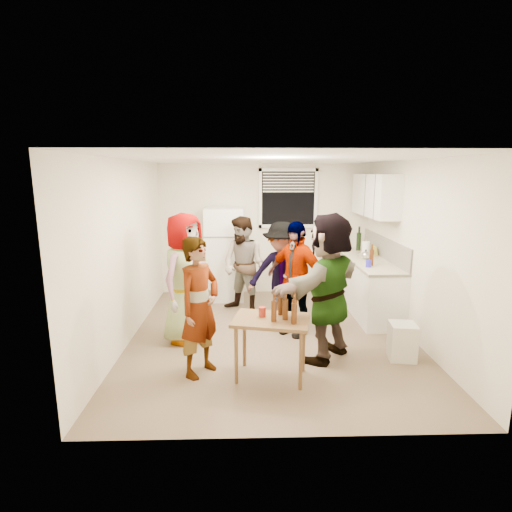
{
  "coord_description": "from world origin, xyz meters",
  "views": [
    {
      "loc": [
        -0.38,
        -5.4,
        2.31
      ],
      "look_at": [
        -0.22,
        0.2,
        1.15
      ],
      "focal_mm": 28.0,
      "sensor_mm": 36.0,
      "label": 1
    }
  ],
  "objects_px": {
    "guest_back_left": "(244,311)",
    "guest_back_right": "(281,322)",
    "trash_bin": "(402,340)",
    "guest_stripe": "(201,372)",
    "guest_orange": "(326,357)",
    "beer_bottle_table": "(285,319)",
    "blue_cup": "(368,267)",
    "red_cup": "(262,316)",
    "kettle": "(365,259)",
    "refrigerator": "(225,254)",
    "guest_grey": "(188,340)",
    "serving_table": "(271,377)",
    "beer_bottle_counter": "(371,265)",
    "wine_bottle": "(358,250)",
    "guest_black": "(294,333)"
  },
  "relations": [
    {
      "from": "guest_back_left",
      "to": "guest_back_right",
      "type": "height_order",
      "value": "guest_back_left"
    },
    {
      "from": "trash_bin",
      "to": "guest_stripe",
      "type": "height_order",
      "value": "trash_bin"
    },
    {
      "from": "guest_back_right",
      "to": "guest_orange",
      "type": "xyz_separation_m",
      "value": [
        0.47,
        -1.22,
        0.0
      ]
    },
    {
      "from": "trash_bin",
      "to": "beer_bottle_table",
      "type": "height_order",
      "value": "beer_bottle_table"
    },
    {
      "from": "blue_cup",
      "to": "guest_stripe",
      "type": "height_order",
      "value": "blue_cup"
    },
    {
      "from": "red_cup",
      "to": "guest_orange",
      "type": "distance_m",
      "value": 1.18
    },
    {
      "from": "trash_bin",
      "to": "guest_orange",
      "type": "xyz_separation_m",
      "value": [
        -0.95,
        0.08,
        -0.25
      ]
    },
    {
      "from": "kettle",
      "to": "refrigerator",
      "type": "bearing_deg",
      "value": 170.4
    },
    {
      "from": "guest_back_right",
      "to": "guest_back_left",
      "type": "bearing_deg",
      "value": 146.22
    },
    {
      "from": "guest_stripe",
      "to": "guest_grey",
      "type": "bearing_deg",
      "value": 52.64
    },
    {
      "from": "serving_table",
      "to": "red_cup",
      "type": "xyz_separation_m",
      "value": [
        -0.1,
        0.08,
        0.71
      ]
    },
    {
      "from": "blue_cup",
      "to": "red_cup",
      "type": "distance_m",
      "value": 2.35
    },
    {
      "from": "beer_bottle_counter",
      "to": "guest_orange",
      "type": "height_order",
      "value": "beer_bottle_counter"
    },
    {
      "from": "guest_back_left",
      "to": "wine_bottle",
      "type": "bearing_deg",
      "value": 56.16
    },
    {
      "from": "refrigerator",
      "to": "wine_bottle",
      "type": "height_order",
      "value": "refrigerator"
    },
    {
      "from": "guest_grey",
      "to": "serving_table",
      "type": "bearing_deg",
      "value": -106.66
    },
    {
      "from": "guest_back_right",
      "to": "guest_grey",
      "type": "bearing_deg",
      "value": -146.85
    },
    {
      "from": "trash_bin",
      "to": "blue_cup",
      "type": "bearing_deg",
      "value": 93.71
    },
    {
      "from": "red_cup",
      "to": "guest_orange",
      "type": "xyz_separation_m",
      "value": [
        0.84,
        0.42,
        -0.71
      ]
    },
    {
      "from": "red_cup",
      "to": "guest_grey",
      "type": "bearing_deg",
      "value": 135.18
    },
    {
      "from": "red_cup",
      "to": "guest_back_left",
      "type": "bearing_deg",
      "value": 95.62
    },
    {
      "from": "blue_cup",
      "to": "wine_bottle",
      "type": "bearing_deg",
      "value": 80.45
    },
    {
      "from": "blue_cup",
      "to": "guest_black",
      "type": "xyz_separation_m",
      "value": [
        -1.18,
        -0.38,
        -0.9
      ]
    },
    {
      "from": "blue_cup",
      "to": "guest_back_right",
      "type": "distance_m",
      "value": 1.61
    },
    {
      "from": "wine_bottle",
      "to": "guest_back_left",
      "type": "xyz_separation_m",
      "value": [
        -2.15,
        -0.8,
        -0.9
      ]
    },
    {
      "from": "guest_black",
      "to": "beer_bottle_counter",
      "type": "bearing_deg",
      "value": 64.39
    },
    {
      "from": "kettle",
      "to": "trash_bin",
      "type": "xyz_separation_m",
      "value": [
        -0.05,
        -1.84,
        -0.65
      ]
    },
    {
      "from": "refrigerator",
      "to": "beer_bottle_table",
      "type": "xyz_separation_m",
      "value": [
        0.82,
        -3.07,
        -0.14
      ]
    },
    {
      "from": "kettle",
      "to": "wine_bottle",
      "type": "xyz_separation_m",
      "value": [
        0.1,
        0.79,
        0.0
      ]
    },
    {
      "from": "guest_black",
      "to": "guest_orange",
      "type": "height_order",
      "value": "guest_orange"
    },
    {
      "from": "kettle",
      "to": "serving_table",
      "type": "distance_m",
      "value": 2.99
    },
    {
      "from": "blue_cup",
      "to": "guest_orange",
      "type": "xyz_separation_m",
      "value": [
        -0.87,
        -1.18,
        -0.9
      ]
    },
    {
      "from": "guest_stripe",
      "to": "guest_orange",
      "type": "xyz_separation_m",
      "value": [
        1.56,
        0.37,
        0.0
      ]
    },
    {
      "from": "beer_bottle_counter",
      "to": "red_cup",
      "type": "distance_m",
      "value": 2.49
    },
    {
      "from": "red_cup",
      "to": "guest_back_right",
      "type": "distance_m",
      "value": 1.83
    },
    {
      "from": "wine_bottle",
      "to": "serving_table",
      "type": "xyz_separation_m",
      "value": [
        -1.84,
        -3.05,
        -0.9
      ]
    },
    {
      "from": "guest_stripe",
      "to": "guest_back_left",
      "type": "relative_size",
      "value": 1.0
    },
    {
      "from": "wine_bottle",
      "to": "guest_orange",
      "type": "distance_m",
      "value": 2.92
    },
    {
      "from": "beer_bottle_counter",
      "to": "guest_stripe",
      "type": "bearing_deg",
      "value": -146.27
    },
    {
      "from": "serving_table",
      "to": "guest_black",
      "type": "bearing_deg",
      "value": 71.65
    },
    {
      "from": "guest_stripe",
      "to": "guest_black",
      "type": "distance_m",
      "value": 1.71
    },
    {
      "from": "beer_bottle_table",
      "to": "beer_bottle_counter",
      "type": "bearing_deg",
      "value": 50.05
    },
    {
      "from": "serving_table",
      "to": "blue_cup",
      "type": "bearing_deg",
      "value": 46.34
    },
    {
      "from": "trash_bin",
      "to": "beer_bottle_table",
      "type": "bearing_deg",
      "value": -163.74
    },
    {
      "from": "beer_bottle_counter",
      "to": "guest_grey",
      "type": "xyz_separation_m",
      "value": [
        -2.8,
        -0.71,
        -0.9
      ]
    },
    {
      "from": "blue_cup",
      "to": "guest_back_right",
      "type": "xyz_separation_m",
      "value": [
        -1.33,
        0.04,
        -0.9
      ]
    },
    {
      "from": "trash_bin",
      "to": "guest_black",
      "type": "bearing_deg",
      "value": 144.95
    },
    {
      "from": "red_cup",
      "to": "beer_bottle_table",
      "type": "bearing_deg",
      "value": -23.24
    },
    {
      "from": "guest_grey",
      "to": "kettle",
      "type": "bearing_deg",
      "value": -39.83
    },
    {
      "from": "guest_black",
      "to": "guest_orange",
      "type": "relative_size",
      "value": 0.89
    }
  ]
}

